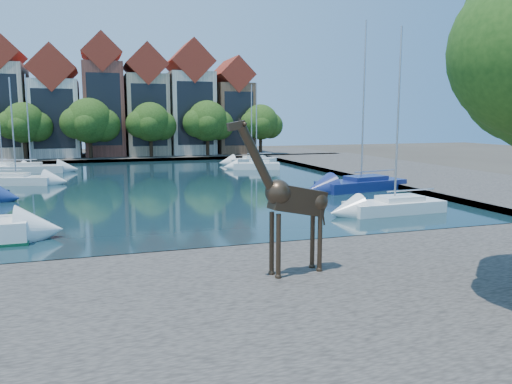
# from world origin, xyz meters

# --- Properties ---
(ground) EXTENTS (160.00, 160.00, 0.00)m
(ground) POSITION_xyz_m (0.00, 0.00, 0.00)
(ground) COLOR #38332B
(ground) RESTS_ON ground
(water_basin) EXTENTS (38.00, 50.00, 0.08)m
(water_basin) POSITION_xyz_m (0.00, 24.00, 0.04)
(water_basin) COLOR black
(water_basin) RESTS_ON ground
(near_quay) EXTENTS (50.00, 14.00, 0.50)m
(near_quay) POSITION_xyz_m (0.00, -7.00, 0.25)
(near_quay) COLOR #55504A
(near_quay) RESTS_ON ground
(far_quay) EXTENTS (60.00, 16.00, 0.50)m
(far_quay) POSITION_xyz_m (0.00, 56.00, 0.25)
(far_quay) COLOR #55504A
(far_quay) RESTS_ON ground
(right_quay) EXTENTS (14.00, 52.00, 0.50)m
(right_quay) POSITION_xyz_m (25.00, 24.00, 0.25)
(right_quay) COLOR #55504A
(right_quay) RESTS_ON ground
(townhouse_west_mid) EXTENTS (5.94, 9.18, 16.79)m
(townhouse_west_mid) POSITION_xyz_m (-17.00, 55.99, 8.23)
(townhouse_west_mid) COLOR beige
(townhouse_west_mid) RESTS_ON far_quay
(townhouse_west_inner) EXTENTS (6.43, 9.18, 15.15)m
(townhouse_west_inner) POSITION_xyz_m (-10.50, 55.99, 7.35)
(townhouse_west_inner) COLOR silver
(townhouse_west_inner) RESTS_ON far_quay
(townhouse_center) EXTENTS (5.44, 9.18, 16.93)m
(townhouse_center) POSITION_xyz_m (-4.00, 55.99, 8.36)
(townhouse_center) COLOR brown
(townhouse_center) RESTS_ON far_quay
(townhouse_east_inner) EXTENTS (5.94, 9.18, 15.79)m
(townhouse_east_inner) POSITION_xyz_m (2.00, 55.99, 7.73)
(townhouse_east_inner) COLOR tan
(townhouse_east_inner) RESTS_ON far_quay
(townhouse_east_mid) EXTENTS (6.43, 9.18, 16.65)m
(townhouse_east_mid) POSITION_xyz_m (8.50, 55.99, 8.10)
(townhouse_east_mid) COLOR beige
(townhouse_east_mid) RESTS_ON far_quay
(townhouse_east_end) EXTENTS (5.44, 9.18, 14.43)m
(townhouse_east_end) POSITION_xyz_m (15.00, 55.99, 7.11)
(townhouse_east_end) COLOR brown
(townhouse_east_end) RESTS_ON far_quay
(far_tree_west) EXTENTS (6.76, 5.20, 7.36)m
(far_tree_west) POSITION_xyz_m (-13.91, 50.49, 5.08)
(far_tree_west) COLOR #332114
(far_tree_west) RESTS_ON far_quay
(far_tree_mid_west) EXTENTS (7.80, 6.00, 8.00)m
(far_tree_mid_west) POSITION_xyz_m (-5.89, 50.49, 5.29)
(far_tree_mid_west) COLOR #332114
(far_tree_mid_west) RESTS_ON far_quay
(far_tree_mid_east) EXTENTS (7.02, 5.40, 7.52)m
(far_tree_mid_east) POSITION_xyz_m (2.10, 50.49, 5.13)
(far_tree_mid_east) COLOR #332114
(far_tree_mid_east) RESTS_ON far_quay
(far_tree_east) EXTENTS (7.54, 5.80, 7.84)m
(far_tree_east) POSITION_xyz_m (10.11, 50.49, 5.24)
(far_tree_east) COLOR #332114
(far_tree_east) RESTS_ON far_quay
(far_tree_far_east) EXTENTS (6.76, 5.20, 7.36)m
(far_tree_far_east) POSITION_xyz_m (18.09, 50.49, 5.08)
(far_tree_far_east) COLOR #332114
(far_tree_far_east) RESTS_ON far_quay
(giraffe_statue) EXTENTS (3.70, 1.00, 5.30)m
(giraffe_statue) POSITION_xyz_m (0.89, -4.35, 3.10)
(giraffe_statue) COLOR #36281B
(giraffe_statue) RESTS_ON near_quay
(sailboat_left_c) EXTENTS (6.53, 3.84, 9.23)m
(sailboat_left_c) POSITION_xyz_m (-12.11, 27.82, 0.62)
(sailboat_left_c) COLOR silver
(sailboat_left_c) RESTS_ON water_basin
(sailboat_left_d) EXTENTS (6.05, 3.79, 9.58)m
(sailboat_left_d) POSITION_xyz_m (-15.00, 39.39, 0.67)
(sailboat_left_d) COLOR white
(sailboat_left_d) RESTS_ON water_basin
(sailboat_left_e) EXTENTS (6.76, 2.75, 10.29)m
(sailboat_left_e) POSITION_xyz_m (-12.00, 37.78, 0.66)
(sailboat_left_e) COLOR silver
(sailboat_left_e) RESTS_ON water_basin
(sailboat_right_a) EXTENTS (6.27, 2.43, 11.11)m
(sailboat_right_a) POSITION_xyz_m (12.00, 6.20, 0.65)
(sailboat_right_a) COLOR white
(sailboat_right_a) RESTS_ON water_basin
(sailboat_right_b) EXTENTS (7.83, 3.99, 13.28)m
(sailboat_right_b) POSITION_xyz_m (15.00, 15.54, 0.70)
(sailboat_right_b) COLOR navy
(sailboat_right_b) RESTS_ON water_basin
(sailboat_right_c) EXTENTS (5.51, 3.21, 9.63)m
(sailboat_right_c) POSITION_xyz_m (12.00, 33.89, 0.65)
(sailboat_right_c) COLOR white
(sailboat_right_c) RESTS_ON water_basin
(sailboat_right_d) EXTENTS (6.19, 2.60, 9.88)m
(sailboat_right_d) POSITION_xyz_m (13.43, 40.34, 0.63)
(sailboat_right_d) COLOR silver
(sailboat_right_d) RESTS_ON water_basin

